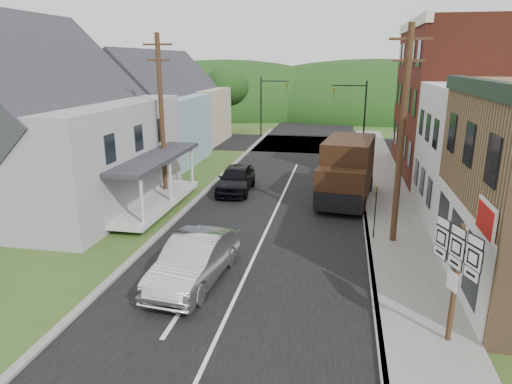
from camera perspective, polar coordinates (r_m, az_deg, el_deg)
The scene contains 23 objects.
ground at distance 17.66m, azimuth -0.82°, elevation -9.39°, with size 120.00×120.00×0.00m, color #2D4719.
road at distance 26.91m, azimuth 3.43°, elevation -0.30°, with size 9.00×90.00×0.02m, color black.
cross_road at distance 43.40m, azimuth 6.34°, elevation 5.98°, with size 60.00×9.00×0.02m, color black.
sidewalk_right at distance 24.93m, azimuth 16.40°, elevation -2.12°, with size 2.80×55.00×0.15m, color slate.
curb_right at distance 24.82m, azimuth 13.30°, elevation -1.97°, with size 0.20×55.00×0.15m, color slate.
curb_left at distance 26.00m, azimuth -7.36°, elevation -0.86°, with size 0.30×55.00×0.12m, color slate.
storefront_red at distance 33.70m, azimuth 25.00°, elevation 10.25°, with size 8.00×12.00×10.00m, color #5F2416.
house_gray at distance 26.64m, azimuth -24.44°, elevation 7.45°, with size 10.20×12.24×8.35m.
house_blue at distance 35.78m, azimuth -12.93°, elevation 9.48°, with size 7.14×8.16×7.28m.
house_cream at distance 44.30m, azimuth -8.88°, elevation 10.91°, with size 7.14×8.16×7.28m.
utility_pole_right at distance 19.48m, azimuth 17.76°, elevation 6.66°, with size 1.60×0.26×9.00m.
utility_pole_left at distance 25.69m, azimuth -11.72°, elevation 9.23°, with size 1.60×0.26×9.00m.
traffic_signal_right at distance 39.31m, azimuth 12.45°, elevation 10.18°, with size 2.87×0.20×6.00m.
traffic_signal_left at distance 46.87m, azimuth 1.48°, elevation 11.46°, with size 2.87×0.20×6.00m.
tree_left_b at distance 34.32m, azimuth -25.83°, elevation 10.03°, with size 4.80×4.80×6.94m.
tree_left_c at distance 41.99m, azimuth -21.79°, elevation 12.78°, with size 5.80×5.80×8.41m.
tree_left_d at distance 49.22m, azimuth -3.76°, elevation 12.97°, with size 4.80×4.80×6.94m.
forested_ridge at distance 71.09m, azimuth 8.18°, elevation 9.88°, with size 90.00×30.00×16.00m, color black.
silver_sedan at distance 16.35m, azimuth -7.71°, elevation -8.51°, with size 1.76×5.06×1.67m, color #B0AFB4.
dark_sedan at distance 27.21m, azimuth -2.52°, elevation 1.64°, with size 1.88×4.68×1.59m, color black.
delivery_van at distance 25.64m, azimuth 11.26°, elevation 2.61°, with size 3.25×6.41×3.44m.
route_sign_cluster at distance 13.31m, azimuth 23.68°, elevation -8.58°, with size 0.79×1.84×3.41m.
warning_sign at distance 20.23m, azimuth 14.69°, elevation -1.37°, with size 0.11×0.67×2.44m.
Camera 1 is at (3.20, -15.60, 7.63)m, focal length 32.00 mm.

